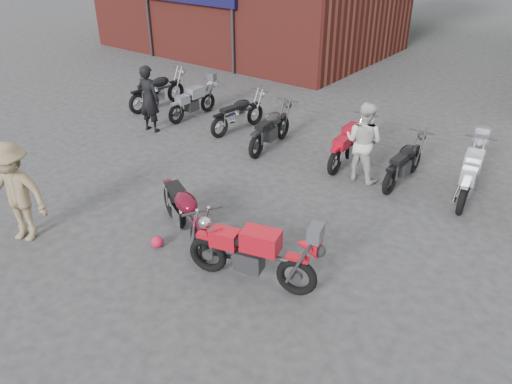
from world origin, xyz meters
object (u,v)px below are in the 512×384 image
Objects in this scene: helmet at (157,242)px; vintage_motorcycle at (184,209)px; row_bike_6 at (471,173)px; person_light at (363,142)px; person_dark at (149,99)px; sportbike at (253,252)px; row_bike_2 at (239,112)px; row_bike_5 at (405,160)px; person_tan at (14,193)px; row_bike_0 at (158,89)px; row_bike_3 at (271,127)px; row_bike_4 at (349,142)px; row_bike_1 at (193,100)px.

vintage_motorcycle is at bearing 67.45° from helmet.
person_light is at bearing 95.60° from row_bike_6.
sportbike is at bearing 144.10° from person_dark.
person_dark is 2.50m from row_bike_2.
row_bike_5 is (2.33, 4.62, -0.09)m from vintage_motorcycle.
person_light is at bearing 79.40° from sportbike.
vintage_motorcycle is 5.49m from row_bike_2.
person_tan is at bearing -149.38° from helmet.
row_bike_0 is (-1.28, 1.48, -0.33)m from person_dark.
row_bike_0 reaches higher than row_bike_6.
person_tan reaches higher than helmet.
sportbike is at bearing -119.53° from row_bike_0.
helmet is at bearing -129.37° from row_bike_0.
person_dark is 3.57m from row_bike_3.
person_tan is 0.97× the size of row_bike_3.
row_bike_6 is (6.34, -0.06, 0.04)m from row_bike_2.
row_bike_4 is at bearing -41.06° from person_light.
sportbike is 2.11m from helmet.
row_bike_2 is (-4.43, 5.11, -0.07)m from sportbike.
vintage_motorcycle reaches higher than row_bike_1.
row_bike_0 is at bearing 95.81° from person_tan.
row_bike_5 is at bearing -93.92° from row_bike_3.
row_bike_5 is at bearing 87.50° from row_bike_6.
row_bike_0 is 1.06× the size of row_bike_4.
vintage_motorcycle is at bearing 133.52° from row_bike_6.
row_bike_2 is at bearing -7.28° from person_light.
person_tan reaches higher than row_bike_1.
row_bike_6 is (3.72, 4.77, -0.04)m from vintage_motorcycle.
person_light reaches higher than row_bike_2.
row_bike_1 is at bearing 125.57° from sportbike.
row_bike_4 is at bearing -171.87° from person_dark.
person_tan reaches higher than row_bike_0.
vintage_motorcycle is at bearing 166.64° from row_bike_4.
row_bike_4 is at bearing 106.15° from vintage_motorcycle.
person_light reaches higher than row_bike_1.
person_tan is at bearing 150.48° from row_bike_4.
row_bike_3 is (3.39, 1.06, -0.35)m from person_dark.
person_tan is at bearing -116.34° from vintage_motorcycle.
sportbike is (1.81, -0.28, -0.01)m from vintage_motorcycle.
row_bike_3 is 3.54m from row_bike_5.
row_bike_1 is (-1.97, 6.68, -0.44)m from person_tan.
row_bike_6 reaches higher than row_bike_2.
row_bike_3 is (-0.99, 4.93, 0.48)m from helmet.
person_dark is at bearing -135.13° from row_bike_0.
vintage_motorcycle is at bearing 71.89° from person_light.
person_dark is at bearing 135.68° from sportbike.
helmet is 7.80m from row_bike_0.
person_light reaches higher than row_bike_5.
row_bike_6 is (1.90, 5.05, -0.03)m from sportbike.
person_tan is 1.03× the size of row_bike_5.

